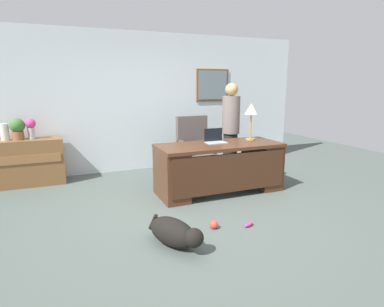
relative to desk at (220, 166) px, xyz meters
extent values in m
plane|color=#4C5651|center=(-0.77, -0.62, -0.43)|extent=(12.00, 12.00, 0.00)
cube|color=silver|center=(-0.77, 1.98, 0.92)|extent=(7.00, 0.12, 2.70)
cube|color=brown|center=(0.78, 1.90, 1.25)|extent=(0.74, 0.03, 0.67)
cube|color=slate|center=(0.78, 1.88, 1.25)|extent=(0.66, 0.01, 0.59)
cube|color=#4C2B19|center=(0.00, 0.03, 0.33)|extent=(1.98, 0.81, 0.05)
cube|color=#4C2B19|center=(-0.81, 0.03, -0.06)|extent=(0.36, 0.75, 0.74)
cube|color=#4C2B19|center=(0.81, 0.03, -0.06)|extent=(0.36, 0.75, 0.74)
cube|color=#412415|center=(0.00, -0.35, -0.03)|extent=(1.88, 0.04, 0.59)
cube|color=brown|center=(-2.93, 1.63, -0.03)|extent=(1.31, 0.48, 0.79)
cube|color=brown|center=(-2.93, 1.38, 0.06)|extent=(1.21, 0.02, 0.14)
cube|color=#564C47|center=(0.01, 0.96, -0.06)|extent=(0.60, 0.58, 0.18)
cylinder|color=black|center=(0.01, 0.96, -0.29)|extent=(0.10, 0.10, 0.28)
cylinder|color=black|center=(0.01, 0.96, -0.41)|extent=(0.52, 0.52, 0.05)
cube|color=#564C47|center=(0.01, 1.20, 0.36)|extent=(0.60, 0.12, 0.66)
cube|color=#564C47|center=(-0.25, 0.96, 0.14)|extent=(0.08, 0.50, 0.22)
cube|color=#564C47|center=(0.27, 0.96, 0.14)|extent=(0.08, 0.50, 0.22)
cylinder|color=#262323|center=(0.58, 0.71, -0.02)|extent=(0.26, 0.26, 0.83)
cylinder|color=slate|center=(0.58, 0.71, 0.73)|extent=(0.32, 0.32, 0.67)
sphere|color=tan|center=(0.58, 0.71, 1.18)|extent=(0.23, 0.23, 0.23)
ellipsoid|color=black|center=(-1.28, -1.38, -0.28)|extent=(0.54, 0.70, 0.30)
sphere|color=black|center=(-1.15, -1.67, -0.24)|extent=(0.20, 0.20, 0.20)
cylinder|color=black|center=(-1.41, -1.09, -0.26)|extent=(0.10, 0.15, 0.21)
cube|color=#B2B5BA|center=(-0.02, 0.12, 0.36)|extent=(0.32, 0.22, 0.01)
cube|color=black|center=(-0.02, 0.22, 0.47)|extent=(0.32, 0.01, 0.21)
cylinder|color=#9E8447|center=(0.65, 0.16, 0.37)|extent=(0.16, 0.16, 0.02)
cylinder|color=#9E8447|center=(0.65, 0.16, 0.58)|extent=(0.02, 0.02, 0.41)
cone|color=silver|center=(0.65, 0.16, 0.88)|extent=(0.22, 0.22, 0.18)
cylinder|color=#B3B4B1|center=(-2.76, 1.63, 0.46)|extent=(0.12, 0.12, 0.19)
sphere|color=#CD3E92|center=(-2.76, 1.63, 0.63)|extent=(0.17, 0.17, 0.17)
cylinder|color=silver|center=(-3.15, 1.63, 0.50)|extent=(0.13, 0.13, 0.28)
cylinder|color=brown|center=(-2.96, 1.63, 0.43)|extent=(0.18, 0.18, 0.14)
sphere|color=#3F7333|center=(-2.96, 1.63, 0.60)|extent=(0.24, 0.24, 0.24)
sphere|color=#E53F33|center=(-0.69, -1.19, -0.38)|extent=(0.10, 0.10, 0.10)
ellipsoid|color=#D8338C|center=(-0.27, -1.30, -0.41)|extent=(0.15, 0.10, 0.05)
camera|label=1|loc=(-2.32, -4.44, 1.27)|focal=30.27mm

